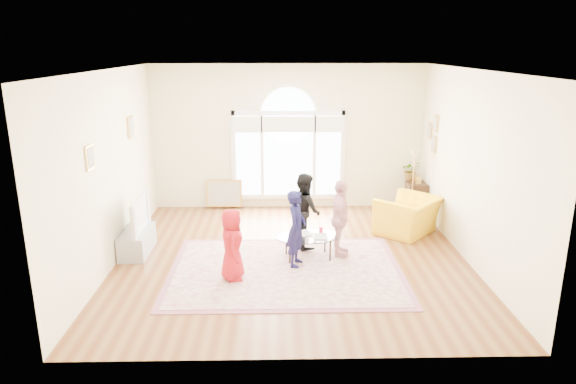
{
  "coord_description": "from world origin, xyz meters",
  "views": [
    {
      "loc": [
        -0.25,
        -8.28,
        3.56
      ],
      "look_at": [
        -0.06,
        0.3,
        1.11
      ],
      "focal_mm": 32.0,
      "sensor_mm": 36.0,
      "label": 1
    }
  ],
  "objects_px": {
    "armchair": "(408,216)",
    "tv_console": "(137,242)",
    "coffee_table": "(308,237)",
    "area_rug": "(286,270)",
    "television": "(135,214)"
  },
  "relations": [
    {
      "from": "television",
      "to": "coffee_table",
      "type": "distance_m",
      "value": 3.05
    },
    {
      "from": "area_rug",
      "to": "television",
      "type": "distance_m",
      "value": 2.84
    },
    {
      "from": "area_rug",
      "to": "coffee_table",
      "type": "distance_m",
      "value": 0.75
    },
    {
      "from": "tv_console",
      "to": "armchair",
      "type": "xyz_separation_m",
      "value": [
        5.05,
        0.89,
        0.15
      ]
    },
    {
      "from": "coffee_table",
      "to": "armchair",
      "type": "bearing_deg",
      "value": 23.1
    },
    {
      "from": "area_rug",
      "to": "television",
      "type": "xyz_separation_m",
      "value": [
        -2.63,
        0.83,
        0.72
      ]
    },
    {
      "from": "armchair",
      "to": "tv_console",
      "type": "bearing_deg",
      "value": -37.79
    },
    {
      "from": "area_rug",
      "to": "armchair",
      "type": "relative_size",
      "value": 3.22
    },
    {
      "from": "area_rug",
      "to": "television",
      "type": "relative_size",
      "value": 3.39
    },
    {
      "from": "tv_console",
      "to": "television",
      "type": "relative_size",
      "value": 0.94
    },
    {
      "from": "area_rug",
      "to": "tv_console",
      "type": "bearing_deg",
      "value": 162.53
    },
    {
      "from": "tv_console",
      "to": "area_rug",
      "type": "bearing_deg",
      "value": -17.47
    },
    {
      "from": "area_rug",
      "to": "armchair",
      "type": "bearing_deg",
      "value": 35.39
    },
    {
      "from": "television",
      "to": "tv_console",
      "type": "bearing_deg",
      "value": 180.0
    },
    {
      "from": "area_rug",
      "to": "television",
      "type": "bearing_deg",
      "value": 162.48
    }
  ]
}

